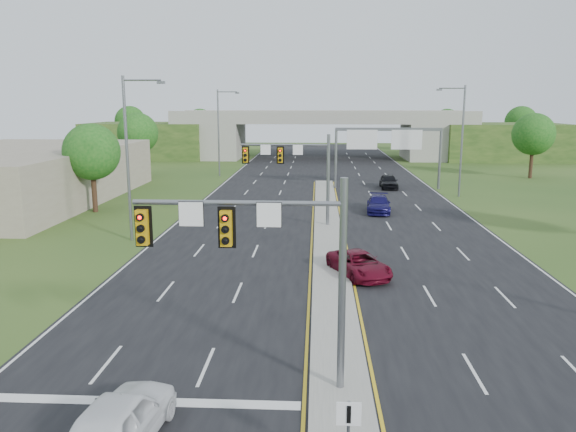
# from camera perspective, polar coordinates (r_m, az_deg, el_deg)

# --- Properties ---
(ground) EXTENTS (240.00, 240.00, 0.00)m
(ground) POSITION_cam_1_polar(r_m,az_deg,el_deg) (19.18, 5.31, -17.32)
(ground) COLOR #244518
(ground) RESTS_ON ground
(road) EXTENTS (24.00, 160.00, 0.02)m
(road) POSITION_cam_1_polar(r_m,az_deg,el_deg) (52.63, 3.85, 1.25)
(road) COLOR black
(road) RESTS_ON ground
(median) EXTENTS (2.00, 54.00, 0.16)m
(median) POSITION_cam_1_polar(r_m,az_deg,el_deg) (40.85, 4.08, -1.56)
(median) COLOR gray
(median) RESTS_ON road
(lane_markings) EXTENTS (23.72, 160.00, 0.01)m
(lane_markings) POSITION_cam_1_polar(r_m,az_deg,el_deg) (46.64, 3.21, -0.03)
(lane_markings) COLOR gold
(lane_markings) RESTS_ON road
(signal_mast_near) EXTENTS (6.62, 0.60, 7.00)m
(signal_mast_near) POSITION_cam_1_polar(r_m,az_deg,el_deg) (17.39, -1.88, -3.52)
(signal_mast_near) COLOR slate
(signal_mast_near) RESTS_ON ground
(signal_mast_far) EXTENTS (6.62, 0.60, 7.00)m
(signal_mast_far) POSITION_cam_1_polar(r_m,az_deg,el_deg) (42.01, 1.02, 5.22)
(signal_mast_far) COLOR slate
(signal_mast_far) RESTS_ON ground
(keep_right_sign) EXTENTS (0.60, 0.13, 2.20)m
(keep_right_sign) POSITION_cam_1_polar(r_m,az_deg,el_deg) (14.51, 6.16, -20.62)
(keep_right_sign) COLOR slate
(keep_right_sign) RESTS_ON ground
(sign_gantry) EXTENTS (11.58, 0.44, 6.67)m
(sign_gantry) POSITION_cam_1_polar(r_m,az_deg,el_deg) (62.32, 10.00, 7.51)
(sign_gantry) COLOR slate
(sign_gantry) RESTS_ON ground
(overpass) EXTENTS (80.00, 14.00, 8.10)m
(overpass) POSITION_cam_1_polar(r_m,az_deg,el_deg) (96.99, 3.52, 7.95)
(overpass) COLOR gray
(overpass) RESTS_ON ground
(lightpole_l_mid) EXTENTS (2.85, 0.25, 11.00)m
(lightpole_l_mid) POSITION_cam_1_polar(r_m,az_deg,el_deg) (39.00, -15.77, 6.36)
(lightpole_l_mid) COLOR slate
(lightpole_l_mid) RESTS_ON ground
(lightpole_l_far) EXTENTS (2.85, 0.25, 11.00)m
(lightpole_l_far) POSITION_cam_1_polar(r_m,az_deg,el_deg) (72.96, -6.93, 8.80)
(lightpole_l_far) COLOR slate
(lightpole_l_far) RESTS_ON ground
(lightpole_r_far) EXTENTS (2.85, 0.25, 11.00)m
(lightpole_r_far) POSITION_cam_1_polar(r_m,az_deg,el_deg) (58.63, 17.10, 7.80)
(lightpole_r_far) COLOR slate
(lightpole_r_far) RESTS_ON ground
(tree_l_near) EXTENTS (4.80, 4.80, 7.60)m
(tree_l_near) POSITION_cam_1_polar(r_m,az_deg,el_deg) (50.76, -19.33, 6.15)
(tree_l_near) COLOR #382316
(tree_l_near) RESTS_ON ground
(tree_l_mid) EXTENTS (5.20, 5.20, 8.12)m
(tree_l_mid) POSITION_cam_1_polar(r_m,az_deg,el_deg) (75.56, -15.02, 8.13)
(tree_l_mid) COLOR #382316
(tree_l_mid) RESTS_ON ground
(tree_r_mid) EXTENTS (5.20, 5.20, 8.12)m
(tree_r_mid) POSITION_cam_1_polar(r_m,az_deg,el_deg) (76.75, 23.68, 7.62)
(tree_r_mid) COLOR #382316
(tree_r_mid) RESTS_ON ground
(tree_back_a) EXTENTS (6.00, 6.00, 8.85)m
(tree_back_a) POSITION_cam_1_polar(r_m,az_deg,el_deg) (116.94, -15.74, 9.24)
(tree_back_a) COLOR #382316
(tree_back_a) RESTS_ON ground
(tree_back_b) EXTENTS (5.60, 5.60, 8.32)m
(tree_back_b) POSITION_cam_1_polar(r_m,az_deg,el_deg) (113.28, -8.92, 9.31)
(tree_back_b) COLOR #382316
(tree_back_b) RESTS_ON ground
(tree_back_c) EXTENTS (5.60, 5.60, 8.32)m
(tree_back_c) POSITION_cam_1_polar(r_m,az_deg,el_deg) (113.63, 15.82, 9.03)
(tree_back_c) COLOR #382316
(tree_back_c) RESTS_ON ground
(tree_back_d) EXTENTS (6.00, 6.00, 8.85)m
(tree_back_d) POSITION_cam_1_polar(r_m,az_deg,el_deg) (117.47, 22.58, 8.82)
(tree_back_d) COLOR #382316
(tree_back_d) RESTS_ON ground
(commercial_building) EXTENTS (18.00, 30.00, 5.00)m
(commercial_building) POSITION_cam_1_polar(r_m,az_deg,el_deg) (59.85, -26.26, 3.73)
(commercial_building) COLOR gray
(commercial_building) RESTS_ON ground
(car_white) EXTENTS (2.36, 4.85, 1.59)m
(car_white) POSITION_cam_1_polar(r_m,az_deg,el_deg) (16.68, -16.82, -19.29)
(car_white) COLOR white
(car_white) RESTS_ON road
(car_far_a) EXTENTS (3.79, 5.16, 1.30)m
(car_far_a) POSITION_cam_1_polar(r_m,az_deg,el_deg) (30.71, 7.24, -4.86)
(car_far_a) COLOR #5C091B
(car_far_a) RESTS_ON road
(car_far_b) EXTENTS (2.39, 5.00, 1.41)m
(car_far_b) POSITION_cam_1_polar(r_m,az_deg,el_deg) (48.88, 9.19, 1.20)
(car_far_b) COLOR #0F0B47
(car_far_b) RESTS_ON road
(car_far_c) EXTENTS (1.93, 4.57, 1.54)m
(car_far_c) POSITION_cam_1_polar(r_m,az_deg,el_deg) (63.11, 10.19, 3.49)
(car_far_c) COLOR black
(car_far_c) RESTS_ON road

